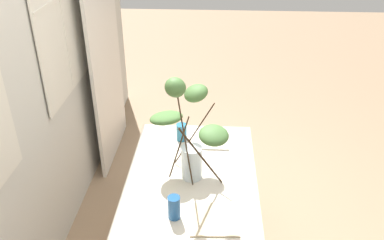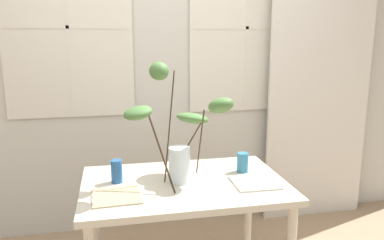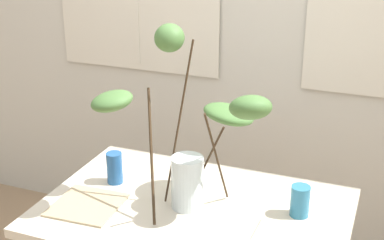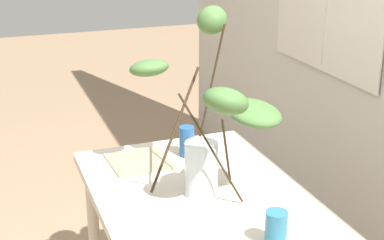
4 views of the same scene
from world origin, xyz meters
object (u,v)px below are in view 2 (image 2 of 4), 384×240
vase_with_branches (182,128)px  drinking_glass_blue_left (117,171)px  plate_square_left (116,196)px  dining_table (184,195)px  plate_square_right (254,183)px  drinking_glass_blue_right (243,162)px

vase_with_branches → drinking_glass_blue_left: bearing=172.9°
vase_with_branches → plate_square_left: 0.54m
dining_table → plate_square_right: size_ratio=4.80×
dining_table → vase_with_branches: size_ratio=1.64×
dining_table → drinking_glass_blue_left: size_ratio=8.73×
dining_table → drinking_glass_blue_right: (0.40, 0.10, 0.15)m
vase_with_branches → plate_square_right: 0.54m
drinking_glass_blue_right → plate_square_right: drinking_glass_blue_right is taller
drinking_glass_blue_left → plate_square_left: size_ratio=0.53×
plate_square_right → drinking_glass_blue_left: bearing=166.8°
drinking_glass_blue_left → drinking_glass_blue_right: (0.80, 0.02, -0.01)m
vase_with_branches → drinking_glass_blue_left: 0.47m
drinking_glass_blue_left → dining_table: bearing=-10.5°
drinking_glass_blue_left → drinking_glass_blue_right: drinking_glass_blue_left is taller
vase_with_branches → plate_square_left: vase_with_branches is taller
drinking_glass_blue_left → vase_with_branches: bearing=-7.1°
drinking_glass_blue_right → vase_with_branches: bearing=-170.0°
drinking_glass_blue_right → plate_square_right: size_ratio=0.50×
dining_table → drinking_glass_blue_left: bearing=169.5°
drinking_glass_blue_left → drinking_glass_blue_right: 0.80m
drinking_glass_blue_left → plate_square_right: (0.80, -0.19, -0.06)m
plate_square_right → vase_with_branches: bearing=161.2°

